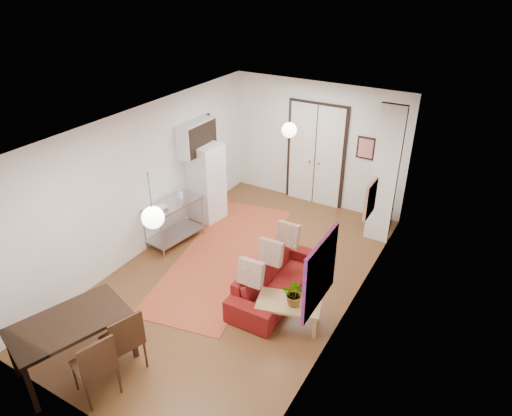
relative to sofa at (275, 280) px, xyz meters
The scene contains 27 objects.
floor 0.92m from the sofa, behind, with size 7.00×7.00×0.00m, color brown.
ceiling 2.73m from the sofa, behind, with size 4.20×7.00×0.02m, color silver.
wall_back 3.90m from the sofa, 103.27° to the left, with size 4.20×0.02×2.90m, color silver.
wall_front 3.66m from the sofa, 104.22° to the right, with size 4.20×0.02×2.90m, color silver.
wall_left 3.17m from the sofa, behind, with size 0.02×7.00×2.90m, color silver.
wall_right 1.69m from the sofa, ahead, with size 0.02×7.00×2.90m, color silver.
double_doors 3.79m from the sofa, 103.43° to the left, with size 1.44×0.06×2.50m, color white.
stub_partition 3.07m from the sofa, 69.61° to the left, with size 0.50×0.10×2.90m, color silver.
wall_cabinet 3.59m from the sofa, 149.63° to the left, with size 0.35×1.00×0.70m, color white.
painting_popart 2.13m from the sofa, 42.65° to the right, with size 0.05×1.00×1.00m, color red.
painting_abstract 2.14m from the sofa, 37.21° to the left, with size 0.05×0.50×0.60m, color #F7E9CD.
poster_back 3.83m from the sofa, 85.31° to the left, with size 0.40×0.03×0.50m, color red.
print_left 3.97m from the sofa, 143.99° to the left, with size 0.03×0.44×0.54m, color olive.
pendant_back 3.00m from the sofa, 111.91° to the left, with size 0.30×0.30×0.80m.
pendant_front 2.83m from the sofa, 114.53° to the right, with size 0.30×0.30×0.80m.
kilim_rug 1.57m from the sofa, 158.97° to the left, with size 1.62×4.31×0.01m, color #BC562F.
sofa is the anchor object (origin of this frame).
coffee_table 0.76m from the sofa, 45.67° to the right, with size 1.12×0.82×0.45m.
potted_plant 0.91m from the sofa, 40.75° to the right, with size 0.34×0.39×0.44m, color #306C32.
kitchen_counter 2.67m from the sofa, 169.40° to the left, with size 0.76×1.28×0.92m.
bowl 2.69m from the sofa, behind, with size 0.22×0.22×0.05m, color beige.
soap_bottle 2.80m from the sofa, 164.19° to the left, with size 0.09×0.09×0.19m, color teal.
fridge 3.15m from the sofa, 147.38° to the left, with size 0.62×0.62×1.77m, color white.
dining_table 3.36m from the sofa, 121.00° to the right, with size 1.33×1.74×0.85m.
dining_chair_near 2.66m from the sofa, 114.96° to the right, with size 0.63×0.78×1.06m.
dining_chair_far 3.14m from the sofa, 110.95° to the right, with size 0.63×0.78×1.06m.
black_side_chair 3.47m from the sofa, 75.06° to the left, with size 0.46×0.46×0.83m.
Camera 1 is at (3.74, -5.79, 5.21)m, focal length 32.00 mm.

